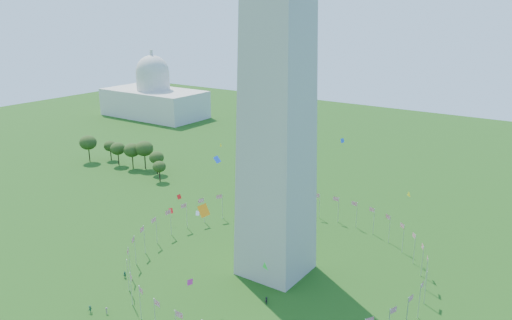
{
  "coord_description": "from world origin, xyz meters",
  "views": [
    {
      "loc": [
        66.45,
        -56.01,
        70.4
      ],
      "look_at": [
        3.71,
        35.0,
        36.76
      ],
      "focal_mm": 35.0,
      "sensor_mm": 36.0,
      "label": 1
    }
  ],
  "objects": [
    {
      "name": "capitol_building",
      "position": [
        -180.0,
        180.0,
        23.0
      ],
      "size": [
        70.0,
        35.0,
        46.0
      ],
      "primitive_type": null,
      "color": "beige",
      "rests_on": "ground"
    },
    {
      "name": "tree_line_west",
      "position": [
        -107.71,
        91.11,
        5.7
      ],
      "size": [
        55.23,
        15.69,
        12.82
      ],
      "color": "#33501A",
      "rests_on": "ground"
    },
    {
      "name": "kites_aloft",
      "position": [
        5.57,
        25.9,
        22.13
      ],
      "size": [
        112.0,
        79.04,
        40.1
      ],
      "color": "green",
      "rests_on": "ground"
    },
    {
      "name": "flag_ring",
      "position": [
        -0.0,
        50.0,
        4.5
      ],
      "size": [
        80.24,
        80.24,
        9.0
      ],
      "color": "silver",
      "rests_on": "ground"
    }
  ]
}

